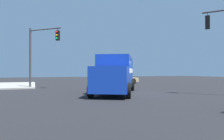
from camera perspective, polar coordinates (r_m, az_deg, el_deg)
ground_plane at (r=16.49m, az=3.82°, el=-6.41°), size 100.00×100.00×0.00m
delivery_truck at (r=16.53m, az=1.07°, el=-1.08°), size 8.15×6.10×2.95m
traffic_light_primary at (r=22.02m, az=-19.61°, el=5.77°), size 2.70×2.91×6.05m
pickup_tan at (r=28.82m, az=1.88°, el=-2.39°), size 2.29×5.22×1.38m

